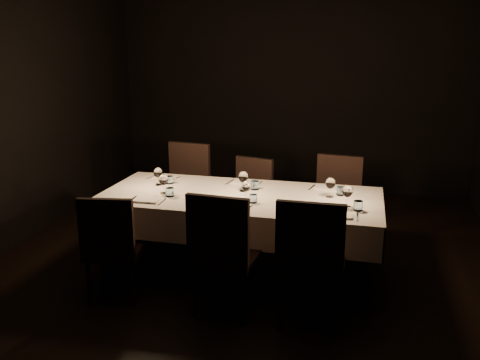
% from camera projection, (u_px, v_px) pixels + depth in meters
% --- Properties ---
extents(room, '(5.01, 6.01, 3.01)m').
position_uv_depth(room, '(240.00, 113.00, 4.40)').
color(room, black).
rests_on(room, ground).
extents(dining_table, '(2.52, 1.12, 0.76)m').
position_uv_depth(dining_table, '(240.00, 203.00, 4.61)').
color(dining_table, black).
rests_on(dining_table, ground).
extents(chair_near_left, '(0.51, 0.51, 0.92)m').
position_uv_depth(chair_near_left, '(112.00, 243.00, 4.15)').
color(chair_near_left, black).
rests_on(chair_near_left, ground).
extents(place_setting_near_left, '(0.33, 0.41, 0.18)m').
position_uv_depth(place_setting_near_left, '(160.00, 189.00, 4.53)').
color(place_setting_near_left, silver).
rests_on(place_setting_near_left, dining_table).
extents(chair_near_center, '(0.52, 0.52, 1.01)m').
position_uv_depth(chair_near_center, '(224.00, 249.00, 3.91)').
color(chair_near_center, black).
rests_on(chair_near_center, ground).
extents(place_setting_near_center, '(0.31, 0.39, 0.17)m').
position_uv_depth(place_setting_near_center, '(244.00, 195.00, 4.35)').
color(place_setting_near_center, silver).
rests_on(place_setting_near_center, dining_table).
extents(chair_near_right, '(0.49, 0.49, 1.02)m').
position_uv_depth(chair_near_right, '(311.00, 257.00, 3.75)').
color(chair_near_right, black).
rests_on(chair_near_right, ground).
extents(place_setting_near_right, '(0.34, 0.41, 0.19)m').
position_uv_depth(place_setting_near_right, '(347.00, 202.00, 4.15)').
color(place_setting_near_right, silver).
rests_on(place_setting_near_right, dining_table).
extents(chair_far_left, '(0.55, 0.55, 1.02)m').
position_uv_depth(chair_far_left, '(185.00, 186.00, 5.62)').
color(chair_far_left, black).
rests_on(chair_far_left, ground).
extents(place_setting_far_left, '(0.33, 0.40, 0.17)m').
position_uv_depth(place_setting_far_left, '(163.00, 176.00, 4.97)').
color(place_setting_far_left, silver).
rests_on(place_setting_far_left, dining_table).
extents(chair_far_center, '(0.53, 0.53, 0.90)m').
position_uv_depth(chair_far_center, '(250.00, 196.00, 5.45)').
color(chair_far_center, black).
rests_on(chair_far_center, ground).
extents(place_setting_far_center, '(0.35, 0.41, 0.19)m').
position_uv_depth(place_setting_far_center, '(246.00, 181.00, 4.77)').
color(place_setting_far_center, silver).
rests_on(place_setting_far_center, dining_table).
extents(chair_far_right, '(0.53, 0.53, 0.98)m').
position_uv_depth(chair_far_right, '(336.00, 200.00, 5.20)').
color(chair_far_right, black).
rests_on(chair_far_right, ground).
extents(place_setting_far_right, '(0.34, 0.40, 0.18)m').
position_uv_depth(place_setting_far_right, '(331.00, 187.00, 4.59)').
color(place_setting_far_right, silver).
rests_on(place_setting_far_right, dining_table).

